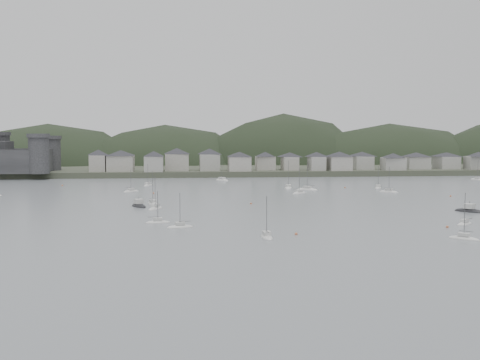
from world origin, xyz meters
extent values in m
plane|color=slate|center=(0.00, 0.00, 0.00)|extent=(900.00, 900.00, 0.00)
cube|color=#383D2D|center=(0.00, 295.00, 1.50)|extent=(900.00, 250.00, 3.00)
ellipsoid|color=black|center=(-110.87, 271.94, -10.14)|extent=(138.98, 92.48, 81.13)
ellipsoid|color=black|center=(-32.30, 272.87, -9.97)|extent=(132.08, 90.41, 79.74)
ellipsoid|color=black|center=(50.65, 272.93, -12.68)|extent=(133.88, 88.37, 101.41)
ellipsoid|color=black|center=(125.95, 267.91, -10.32)|extent=(165.81, 81.78, 82.55)
cylinder|color=#2C2D2F|center=(-92.00, 166.00, 12.00)|extent=(10.00, 10.00, 18.00)
cylinder|color=#2C2D2F|center=(-120.00, 196.00, 12.50)|extent=(11.00, 11.00, 19.00)
cylinder|color=#2C2D2F|center=(-92.00, 194.00, 11.50)|extent=(10.00, 10.00, 17.00)
cube|color=#2C2D2F|center=(-92.00, 180.00, 9.00)|extent=(3.50, 30.00, 12.00)
cube|color=gray|center=(-65.00, 181.96, 7.29)|extent=(8.34, 12.91, 8.59)
pyramid|color=#29292E|center=(-65.00, 181.96, 13.09)|extent=(15.78, 15.78, 3.01)
cube|color=gray|center=(-53.32, 181.32, 7.18)|extent=(13.68, 13.35, 8.36)
pyramid|color=#29292E|center=(-53.32, 181.32, 12.82)|extent=(20.07, 20.07, 2.93)
cube|color=#999790|center=(-35.57, 176.02, 7.04)|extent=(9.78, 10.20, 8.08)
pyramid|color=#29292E|center=(-35.57, 176.02, 12.49)|extent=(14.83, 14.83, 2.83)
cube|color=gray|center=(-23.51, 185.65, 7.55)|extent=(12.59, 13.33, 9.09)
pyramid|color=#29292E|center=(-23.51, 185.65, 13.68)|extent=(19.24, 19.24, 3.18)
cube|color=#999790|center=(-5.75, 184.10, 7.43)|extent=(10.74, 12.17, 8.87)
pyramid|color=#29292E|center=(-5.75, 184.10, 13.42)|extent=(17.01, 17.01, 3.10)
cube|color=gray|center=(9.92, 177.53, 6.85)|extent=(11.63, 12.09, 7.69)
pyramid|color=#29292E|center=(9.92, 177.53, 12.04)|extent=(17.61, 17.61, 2.69)
cube|color=gray|center=(25.25, 186.19, 6.72)|extent=(10.37, 9.35, 7.44)
pyramid|color=#29292E|center=(25.25, 186.19, 11.74)|extent=(14.65, 14.65, 2.60)
cube|color=gray|center=(38.63, 183.79, 6.61)|extent=(8.24, 12.20, 7.22)
pyramid|color=#29292E|center=(38.63, 183.79, 11.48)|extent=(15.17, 15.17, 2.53)
cube|color=#999790|center=(52.50, 178.55, 6.73)|extent=(8.06, 10.91, 7.46)
pyramid|color=#29292E|center=(52.50, 178.55, 11.77)|extent=(14.08, 14.08, 2.61)
cube|color=gray|center=(64.81, 177.06, 6.83)|extent=(11.73, 11.78, 7.66)
pyramid|color=#29292E|center=(64.81, 177.06, 12.00)|extent=(17.46, 17.46, 2.68)
cube|color=#999790|center=(80.64, 186.91, 6.67)|extent=(10.19, 13.02, 7.33)
pyramid|color=#29292E|center=(80.64, 186.91, 11.62)|extent=(17.23, 17.23, 2.57)
cube|color=#999790|center=(95.55, 178.06, 6.44)|extent=(11.70, 9.81, 6.88)
pyramid|color=#29292E|center=(95.55, 178.06, 11.08)|extent=(15.97, 15.97, 2.41)
cube|color=#999790|center=(112.40, 186.91, 6.50)|extent=(12.83, 12.48, 7.00)
pyramid|color=#29292E|center=(112.40, 186.91, 11.22)|extent=(18.79, 18.79, 2.45)
cube|color=#999790|center=(130.73, 187.42, 6.48)|extent=(11.07, 13.50, 6.97)
pyramid|color=#29292E|center=(130.73, 187.42, 11.19)|extent=(18.25, 18.25, 2.44)
cube|color=#999790|center=(146.02, 179.72, 6.67)|extent=(13.75, 9.12, 7.34)
pyramid|color=#29292E|center=(146.02, 179.72, 11.62)|extent=(16.97, 16.97, 2.57)
ellipsoid|color=silver|center=(29.62, 97.37, 0.05)|extent=(9.03, 7.64, 1.81)
cube|color=beige|center=(29.62, 97.37, 1.25)|extent=(3.73, 3.47, 0.70)
cylinder|color=#3F3F42|center=(29.62, 97.37, 5.85)|extent=(0.12, 0.12, 11.30)
cylinder|color=#3F3F42|center=(30.94, 98.32, 1.80)|extent=(3.36, 2.46, 0.10)
ellipsoid|color=silver|center=(23.53, 83.60, 0.05)|extent=(7.49, 7.08, 1.56)
cube|color=beige|center=(23.53, 83.60, 1.13)|extent=(3.18, 3.11, 0.70)
cylinder|color=#3F3F42|center=(23.53, 83.60, 5.09)|extent=(0.12, 0.12, 9.77)
cylinder|color=#3F3F42|center=(22.48, 84.54, 1.68)|extent=(2.69, 2.42, 0.10)
ellipsoid|color=silver|center=(59.12, 84.71, 0.05)|extent=(7.29, 7.25, 1.56)
cube|color=beige|center=(59.12, 84.71, 1.13)|extent=(3.15, 3.14, 0.70)
cylinder|color=#3F3F42|center=(59.12, 84.71, 5.07)|extent=(0.12, 0.12, 9.74)
cylinder|color=#3F3F42|center=(58.12, 83.72, 1.68)|extent=(2.56, 2.54, 0.10)
ellipsoid|color=silver|center=(-1.34, 150.00, 0.05)|extent=(7.67, 9.76, 1.92)
cube|color=beige|center=(-1.34, 150.00, 1.31)|extent=(3.56, 3.96, 0.70)
cylinder|color=#3F3F42|center=(-1.34, 150.00, 6.19)|extent=(0.12, 0.12, 11.98)
cylinder|color=#3F3F42|center=(-0.43, 151.46, 1.86)|extent=(2.37, 3.71, 0.10)
ellipsoid|color=silver|center=(-28.84, 41.85, 0.05)|extent=(5.32, 8.36, 1.60)
cube|color=beige|center=(-28.84, 41.85, 1.15)|extent=(2.66, 3.24, 0.70)
cylinder|color=#3F3F42|center=(-28.84, 41.85, 5.19)|extent=(0.12, 0.12, 9.98)
cylinder|color=#3F3F42|center=(-28.31, 40.51, 1.70)|extent=(1.42, 3.38, 0.10)
ellipsoid|color=silver|center=(-35.77, 124.55, 0.05)|extent=(4.71, 7.95, 1.51)
cube|color=beige|center=(-35.77, 124.55, 1.11)|extent=(2.42, 3.04, 0.70)
cylinder|color=#3F3F42|center=(-35.77, 124.55, 4.93)|extent=(0.12, 0.12, 9.46)
cylinder|color=#3F3F42|center=(-35.34, 123.26, 1.66)|extent=(1.18, 3.26, 0.10)
ellipsoid|color=silver|center=(60.83, 102.03, 0.05)|extent=(5.28, 7.51, 1.45)
cube|color=beige|center=(60.83, 102.03, 1.07)|extent=(2.55, 2.97, 0.70)
cylinder|color=#3F3F42|center=(60.83, 102.03, 4.72)|extent=(0.12, 0.12, 9.04)
cylinder|color=#3F3F42|center=(60.25, 103.20, 1.62)|extent=(1.53, 2.96, 0.10)
ellipsoid|color=silver|center=(-40.79, 97.18, 0.05)|extent=(6.77, 6.08, 1.38)
cube|color=beige|center=(-40.79, 97.18, 1.04)|extent=(2.84, 2.71, 0.70)
cylinder|color=#3F3F42|center=(-40.79, 97.18, 4.52)|extent=(0.12, 0.12, 8.65)
cylinder|color=#3F3F42|center=(-41.76, 97.96, 1.59)|extent=(2.48, 2.04, 0.10)
ellipsoid|color=silver|center=(-21.36, 5.76, 0.05)|extent=(6.80, 3.42, 1.30)
cube|color=beige|center=(-21.36, 5.76, 1.00)|extent=(2.53, 1.88, 0.70)
cylinder|color=#3F3F42|center=(-21.36, 5.76, 4.27)|extent=(0.12, 0.12, 8.14)
cylinder|color=#3F3F42|center=(-20.21, 5.51, 1.55)|extent=(2.88, 0.72, 0.10)
ellipsoid|color=silver|center=(-2.74, -9.96, 0.05)|extent=(2.67, 7.15, 1.41)
cube|color=beige|center=(-2.74, -9.96, 1.05)|extent=(1.69, 2.55, 0.70)
cylinder|color=#3F3F42|center=(-2.74, -9.96, 4.59)|extent=(0.12, 0.12, 8.78)
cylinder|color=#3F3F42|center=(-2.82, -11.22, 1.60)|extent=(0.29, 3.16, 0.10)
ellipsoid|color=silver|center=(125.44, 141.63, 0.05)|extent=(5.88, 7.89, 1.53)
cube|color=beige|center=(125.44, 141.63, 1.12)|extent=(2.78, 3.17, 0.70)
cylinder|color=#3F3F42|center=(125.44, 141.63, 4.99)|extent=(0.12, 0.12, 9.59)
cylinder|color=#3F3F42|center=(124.76, 140.43, 1.67)|extent=(1.77, 3.06, 0.10)
ellipsoid|color=silver|center=(-30.15, 53.60, 0.05)|extent=(5.11, 8.80, 1.68)
cube|color=beige|center=(-30.15, 53.60, 1.19)|extent=(2.65, 3.36, 0.70)
cylinder|color=#3F3F42|center=(-30.15, 53.60, 5.44)|extent=(0.12, 0.12, 10.47)
cylinder|color=#3F3F42|center=(-30.61, 52.17, 1.74)|extent=(1.24, 3.62, 0.10)
ellipsoid|color=silver|center=(38.73, -15.95, 0.05)|extent=(6.21, 6.09, 1.32)
cube|color=beige|center=(38.73, -15.95, 1.01)|extent=(2.67, 2.64, 0.70)
cylinder|color=#3F3F42|center=(38.73, -15.95, 4.32)|extent=(0.12, 0.12, 8.24)
cylinder|color=#3F3F42|center=(39.58, -15.13, 1.56)|extent=(2.21, 2.13, 0.10)
ellipsoid|color=silver|center=(-26.95, 13.80, 0.05)|extent=(6.44, 2.70, 1.25)
cube|color=beige|center=(-26.95, 13.80, 0.98)|extent=(2.33, 1.62, 0.70)
cylinder|color=#3F3F42|center=(-26.95, 13.80, 4.11)|extent=(0.12, 0.12, 7.81)
cylinder|color=#3F3F42|center=(-28.07, 13.93, 1.53)|extent=(2.81, 0.42, 0.10)
ellipsoid|color=silver|center=(23.32, 105.31, 0.05)|extent=(4.83, 9.57, 1.83)
cube|color=beige|center=(23.32, 105.31, 1.27)|extent=(2.66, 3.56, 0.70)
cylinder|color=#3F3F42|center=(23.32, 105.31, 5.92)|extent=(0.12, 0.12, 11.44)
cylinder|color=#3F3F42|center=(22.97, 106.92, 1.82)|extent=(0.98, 4.04, 0.10)
ellipsoid|color=silver|center=(48.76, 3.64, 0.05)|extent=(6.17, 5.16, 1.23)
cube|color=beige|center=(48.76, 3.64, 0.97)|extent=(2.54, 2.35, 0.70)
cylinder|color=#3F3F42|center=(48.76, 3.64, 4.05)|extent=(0.12, 0.12, 7.70)
cylinder|color=#3F3F42|center=(49.67, 3.00, 1.52)|extent=(2.33, 1.68, 0.10)
ellipsoid|color=black|center=(61.75, 26.36, 0.05)|extent=(8.06, 8.71, 1.92)
cube|color=beige|center=(61.75, 26.36, 1.66)|extent=(3.57, 3.59, 1.40)
cylinder|color=#3F3F42|center=(61.75, 26.36, 2.56)|extent=(0.10, 0.10, 1.20)
ellipsoid|color=black|center=(-34.20, 48.34, 0.05)|extent=(6.56, 9.30, 1.93)
cube|color=beige|center=(-34.20, 48.34, 1.67)|extent=(3.34, 3.42, 1.40)
cylinder|color=#3F3F42|center=(-34.20, 48.34, 2.57)|extent=(0.10, 0.10, 1.20)
sphere|color=#BC643E|center=(-31.66, 88.94, 0.15)|extent=(0.70, 0.70, 0.70)
sphere|color=#BC643E|center=(75.87, 67.57, 0.15)|extent=(0.70, 0.70, 0.70)
sphere|color=#BC643E|center=(1.21, 51.68, 0.15)|extent=(0.70, 0.70, 0.70)
sphere|color=#BC643E|center=(-73.09, 127.25, 0.15)|extent=(0.70, 0.70, 0.70)
sphere|color=#BC643E|center=(47.33, 104.59, 0.15)|extent=(0.70, 0.70, 0.70)
sphere|color=#BC643E|center=(4.35, -6.78, 0.15)|extent=(0.70, 0.70, 0.70)
sphere|color=#BC643E|center=(42.33, -0.56, 0.15)|extent=(0.70, 0.70, 0.70)
camera|label=1|loc=(-20.79, -132.39, 21.96)|focal=43.43mm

